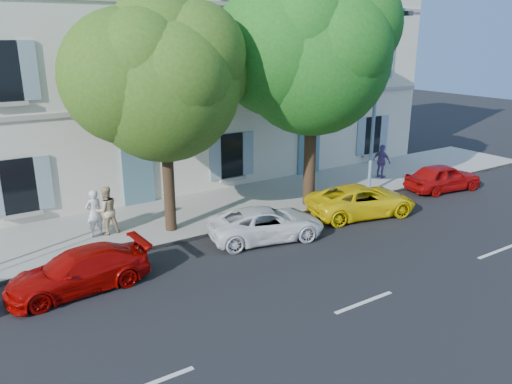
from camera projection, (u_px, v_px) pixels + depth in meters
ground at (277, 250)px, 16.38m from camera, size 90.00×90.00×0.00m
sidewalk at (213, 210)px, 19.92m from camera, size 36.00×4.50×0.15m
kerb at (241, 227)px, 18.18m from camera, size 36.00×0.16×0.16m
building at (150, 53)px, 22.75m from camera, size 28.00×7.00×12.00m
car_red_coupe at (79, 271)px, 13.70m from camera, size 3.97×1.80×1.13m
car_white_coupe at (266, 224)px, 17.15m from camera, size 4.35×2.72×1.12m
car_yellow_supercar at (362, 200)px, 19.44m from camera, size 4.65×2.88×1.20m
car_red_hatchback at (443, 177)px, 22.53m from camera, size 3.81×1.95×1.24m
tree_left at (163, 85)px, 16.24m from camera, size 5.06×5.06×7.84m
tree_right at (313, 58)px, 18.72m from camera, size 5.85×5.85×9.02m
street_lamp at (378, 94)px, 20.46m from camera, size 0.36×1.62×7.57m
pedestrian_a at (94, 213)px, 16.95m from camera, size 0.67×0.51×1.64m
pedestrian_b at (106, 210)px, 17.13m from camera, size 0.87×0.70×1.70m
pedestrian_c at (382, 161)px, 23.98m from camera, size 0.54×1.00×1.63m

